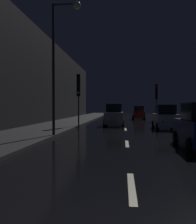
% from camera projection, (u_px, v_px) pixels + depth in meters
% --- Properties ---
extents(ground, '(25.07, 84.00, 0.02)m').
position_uv_depth(ground, '(125.00, 123.00, 26.85)').
color(ground, black).
extents(sidewalk_left, '(4.40, 84.00, 0.15)m').
position_uv_depth(sidewalk_left, '(68.00, 122.00, 27.49)').
color(sidewalk_left, '#28282B').
rests_on(sidewalk_left, ground).
extents(building_facade_left, '(0.80, 63.00, 9.65)m').
position_uv_depth(building_facade_left, '(34.00, 76.00, 24.18)').
color(building_facade_left, black).
rests_on(building_facade_left, ground).
extents(lane_centerline, '(0.16, 16.43, 0.01)m').
position_uv_depth(lane_centerline, '(127.00, 142.00, 12.34)').
color(lane_centerline, beige).
rests_on(lane_centerline, ground).
extents(traffic_light_far_right, '(0.37, 0.48, 4.69)m').
position_uv_depth(traffic_light_far_right, '(157.00, 94.00, 31.45)').
color(traffic_light_far_right, '#38383A').
rests_on(traffic_light_far_right, ground).
extents(traffic_light_far_left, '(0.32, 0.46, 4.61)m').
position_uv_depth(traffic_light_far_left, '(79.00, 89.00, 21.35)').
color(traffic_light_far_left, '#38383A').
rests_on(traffic_light_far_left, ground).
extents(streetlamp_overhead, '(1.70, 0.44, 7.82)m').
position_uv_depth(streetlamp_overhead, '(61.00, 49.00, 14.30)').
color(streetlamp_overhead, '#2D2D30').
rests_on(streetlamp_overhead, ground).
extents(car_approaching_headlights, '(1.91, 4.13, 2.08)m').
position_uv_depth(car_approaching_headlights, '(114.00, 116.00, 23.99)').
color(car_approaching_headlights, '#A5A8AD').
rests_on(car_approaching_headlights, ground).
extents(car_parked_right_far, '(1.80, 3.90, 1.97)m').
position_uv_depth(car_parked_right_far, '(165.00, 118.00, 20.22)').
color(car_parked_right_far, '#A5A8AD').
rests_on(car_parked_right_far, ground).
extents(car_distant_taillights, '(1.76, 3.81, 1.92)m').
position_uv_depth(car_distant_taillights, '(139.00, 113.00, 35.83)').
color(car_distant_taillights, maroon).
rests_on(car_distant_taillights, ground).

